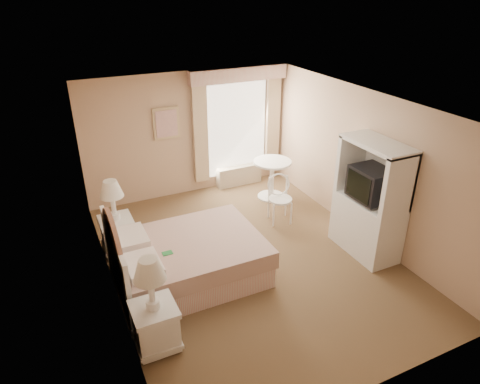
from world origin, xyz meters
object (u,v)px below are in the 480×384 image
bed (183,259)px  cafe_chair (279,194)px  nightstand_near (154,316)px  round_table (272,173)px  nightstand_far (116,226)px  armoire (369,208)px

bed → cafe_chair: bed is taller
nightstand_near → round_table: nightstand_near is taller
nightstand_near → bed: bearing=57.3°
nightstand_far → cafe_chair: size_ratio=1.39×
nightstand_far → round_table: 3.28m
nightstand_far → armoire: (3.65, -1.73, 0.31)m
nightstand_near → cafe_chair: nightstand_near is taller
bed → nightstand_far: 1.39m
nightstand_far → cafe_chair: 2.90m
nightstand_far → armoire: 4.05m
bed → cafe_chair: bearing=23.3°
bed → nightstand_far: bearing=121.4°
nightstand_near → round_table: 4.34m
round_table → cafe_chair: (-0.33, -0.86, -0.02)m
round_table → cafe_chair: bearing=-110.9°
bed → nightstand_far: bed is taller
round_table → armoire: armoire is taller
nightstand_near → nightstand_far: nightstand_near is taller
bed → cafe_chair: size_ratio=2.37×
bed → nightstand_near: (-0.72, -1.12, 0.13)m
bed → armoire: size_ratio=1.12×
round_table → armoire: 2.39m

